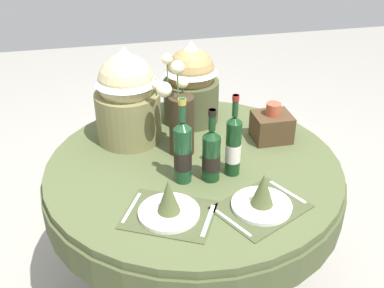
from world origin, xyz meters
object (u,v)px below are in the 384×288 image
place_setting_right (262,198)px  wine_bottle_right (233,145)px  gift_tub_back_left (127,92)px  dining_table (194,184)px  place_setting_left (169,205)px  wine_bottle_centre (183,151)px  flower_vase (180,117)px  gift_tub_back_centre (191,80)px  woven_basket_side_right (272,126)px  wine_bottle_left (211,155)px

place_setting_right → wine_bottle_right: size_ratio=1.12×
gift_tub_back_left → dining_table: bearing=-48.1°
place_setting_left → wine_bottle_centre: bearing=65.7°
dining_table → flower_vase: bearing=111.4°
place_setting_right → gift_tub_back_centre: size_ratio=0.98×
wine_bottle_right → gift_tub_back_centre: (-0.07, 0.54, 0.08)m
wine_bottle_centre → gift_tub_back_left: gift_tub_back_left is taller
woven_basket_side_right → place_setting_left: bearing=-141.3°
dining_table → woven_basket_side_right: 0.48m
gift_tub_back_centre → dining_table: bearing=-100.7°
place_setting_left → wine_bottle_centre: (0.10, 0.22, 0.10)m
flower_vase → wine_bottle_centre: 0.24m
place_setting_left → wine_bottle_right: wine_bottle_right is taller
wine_bottle_right → gift_tub_back_centre: bearing=97.3°
wine_bottle_centre → wine_bottle_right: size_ratio=1.02×
wine_bottle_centre → woven_basket_side_right: bearing=27.4°
dining_table → wine_bottle_left: size_ratio=4.12×
wine_bottle_centre → gift_tub_back_left: size_ratio=0.81×
place_setting_left → gift_tub_back_centre: (0.25, 0.76, 0.18)m
place_setting_left → gift_tub_back_left: size_ratio=0.89×
place_setting_left → gift_tub_back_left: bearing=97.8°
flower_vase → wine_bottle_right: size_ratio=1.23×
gift_tub_back_left → place_setting_right: bearing=-55.9°
gift_tub_back_centre → wine_bottle_right: bearing=-82.7°
wine_bottle_left → woven_basket_side_right: 0.47m
gift_tub_back_left → woven_basket_side_right: bearing=-12.9°
wine_bottle_centre → place_setting_right: bearing=-43.7°
place_setting_left → woven_basket_side_right: woven_basket_side_right is taller
gift_tub_back_left → gift_tub_back_centre: size_ratio=1.10×
place_setting_left → dining_table: bearing=63.3°
place_setting_left → flower_vase: bearing=73.8°
gift_tub_back_left → woven_basket_side_right: gift_tub_back_left is taller
flower_vase → wine_bottle_left: size_ratio=1.40×
place_setting_left → place_setting_right: size_ratio=1.00×
dining_table → gift_tub_back_left: bearing=131.9°
dining_table → wine_bottle_left: bearing=-71.7°
place_setting_right → wine_bottle_centre: wine_bottle_centre is taller
dining_table → place_setting_left: bearing=-116.7°
place_setting_left → flower_vase: 0.49m
wine_bottle_centre → gift_tub_back_left: 0.46m
place_setting_right → gift_tub_back_left: (-0.45, 0.67, 0.20)m
wine_bottle_left → woven_basket_side_right: bearing=35.8°
gift_tub_back_left → wine_bottle_right: bearing=-44.8°
wine_bottle_right → wine_bottle_left: bearing=-167.5°
place_setting_left → wine_bottle_left: wine_bottle_left is taller
place_setting_right → wine_bottle_right: bearing=99.5°
wine_bottle_left → wine_bottle_centre: wine_bottle_centre is taller
flower_vase → woven_basket_side_right: bearing=3.2°
wine_bottle_left → gift_tub_back_centre: size_ratio=0.77×
place_setting_right → woven_basket_side_right: woven_basket_side_right is taller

